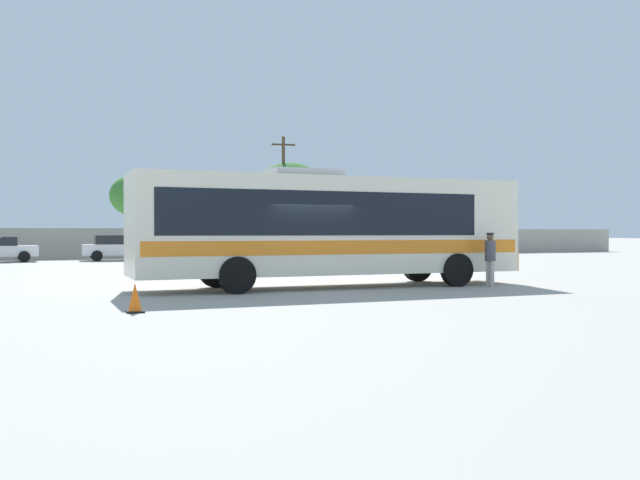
# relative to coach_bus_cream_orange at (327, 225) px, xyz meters

# --- Properties ---
(ground_plane) EXTENTS (300.00, 300.00, 0.00)m
(ground_plane) POSITION_rel_coach_bus_cream_orange_xyz_m (-0.98, 9.60, -1.93)
(ground_plane) COLOR #A3A099
(perimeter_wall) EXTENTS (80.00, 0.30, 1.96)m
(perimeter_wall) POSITION_rel_coach_bus_cream_orange_xyz_m (-0.98, 27.06, -0.95)
(perimeter_wall) COLOR #9E998C
(perimeter_wall) RESTS_ON ground_plane
(coach_bus_cream_orange) EXTENTS (12.28, 2.89, 3.61)m
(coach_bus_cream_orange) POSITION_rel_coach_bus_cream_orange_xyz_m (0.00, 0.00, 0.00)
(coach_bus_cream_orange) COLOR silver
(coach_bus_cream_orange) RESTS_ON ground_plane
(attendant_by_bus_door) EXTENTS (0.37, 0.37, 1.69)m
(attendant_by_bus_door) POSITION_rel_coach_bus_cream_orange_xyz_m (4.76, -1.84, -0.96)
(attendant_by_bus_door) COLOR #B7B2A8
(attendant_by_bus_door) RESTS_ON ground_plane
(parked_car_second_white) EXTENTS (4.27, 2.11, 1.52)m
(parked_car_second_white) POSITION_rel_coach_bus_cream_orange_xyz_m (-3.35, 23.79, -1.13)
(parked_car_second_white) COLOR silver
(parked_car_second_white) RESTS_ON ground_plane
(parked_car_third_black) EXTENTS (4.40, 2.13, 1.41)m
(parked_car_third_black) POSITION_rel_coach_bus_cream_orange_xyz_m (2.50, 23.21, -1.17)
(parked_car_third_black) COLOR black
(parked_car_third_black) RESTS_ON ground_plane
(utility_pole_near) EXTENTS (1.80, 0.39, 8.88)m
(utility_pole_near) POSITION_rel_coach_bus_cream_orange_xyz_m (9.43, 29.59, 2.70)
(utility_pole_near) COLOR #4C3823
(utility_pole_near) RESTS_ON ground_plane
(roadside_tree_midleft) EXTENTS (3.62, 3.62, 6.00)m
(roadside_tree_midleft) POSITION_rel_coach_bus_cream_orange_xyz_m (-0.91, 33.77, 2.51)
(roadside_tree_midleft) COLOR brown
(roadside_tree_midleft) RESTS_ON ground_plane
(roadside_tree_midright) EXTENTS (5.77, 5.77, 7.01)m
(roadside_tree_midright) POSITION_rel_coach_bus_cream_orange_xyz_m (10.15, 30.16, 2.62)
(roadside_tree_midright) COLOR brown
(roadside_tree_midright) RESTS_ON ground_plane
(traffic_cone_on_apron) EXTENTS (0.36, 0.36, 0.64)m
(traffic_cone_on_apron) POSITION_rel_coach_bus_cream_orange_xyz_m (-6.50, -4.66, -1.62)
(traffic_cone_on_apron) COLOR black
(traffic_cone_on_apron) RESTS_ON ground_plane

